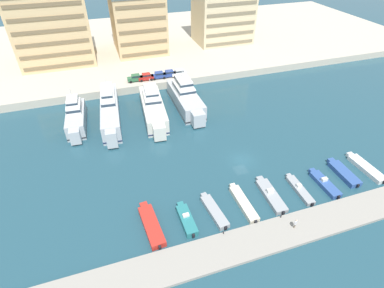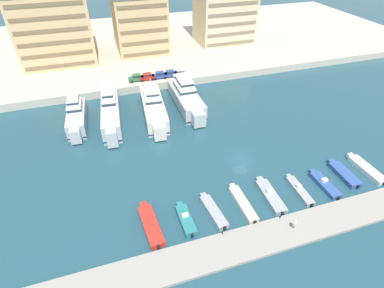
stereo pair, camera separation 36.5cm
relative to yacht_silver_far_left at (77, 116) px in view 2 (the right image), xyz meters
The scene contains 27 objects.
ground_plane 36.64m from the yacht_silver_far_left, 36.99° to the right, with size 400.00×400.00×0.00m, color #234C5B.
quay_promenade 54.77m from the yacht_silver_far_left, 57.76° to the left, with size 180.00×70.00×2.00m, color beige.
pier_dock 48.70m from the yacht_silver_far_left, 53.11° to the right, with size 120.00×5.21×0.51m, color #9E998E.
yacht_silver_far_left is the anchor object (origin of this frame).
yacht_silver_left 7.35m from the yacht_silver_far_left, ahead, with size 5.38×22.83×8.83m.
yacht_ivory_mid_left 16.79m from the yacht_silver_far_left, ahead, with size 5.97×20.25×8.25m.
yacht_silver_center_left 25.09m from the yacht_silver_far_left, ahead, with size 5.05×19.42×8.54m.
motorboat_red_far_left 33.29m from the yacht_silver_far_left, 73.16° to the right, with size 2.71×8.78×1.05m.
motorboat_teal_left 35.80m from the yacht_silver_far_left, 65.44° to the right, with size 1.87×6.63×1.48m.
motorboat_grey_mid_left 37.66m from the yacht_silver_far_left, 58.86° to the right, with size 2.41×7.68×0.88m.
motorboat_cream_center_left 40.44m from the yacht_silver_far_left, 52.70° to the right, with size 1.76×8.52×0.88m.
motorboat_grey_center 43.54m from the yacht_silver_far_left, 47.27° to the right, with size 2.34×8.49×1.39m.
motorboat_grey_center_right 47.55m from the yacht_silver_far_left, 42.91° to the right, with size 1.70×7.52×1.21m.
motorboat_blue_mid_right 51.29m from the yacht_silver_far_left, 39.33° to the right, with size 1.93×7.35×1.39m.
motorboat_blue_right 54.54m from the yacht_silver_far_left, 35.14° to the right, with size 2.33×7.56×0.91m.
motorboat_white_far_right 58.62m from the yacht_silver_far_left, 32.52° to the right, with size 2.26×8.58×0.87m.
car_green_far_left 21.13m from the yacht_silver_far_left, 42.91° to the left, with size 4.11×1.94×1.80m.
car_red_left 23.12m from the yacht_silver_far_left, 37.78° to the left, with size 4.14×2.00×1.80m.
car_blue_mid_left 25.91m from the yacht_silver_far_left, 33.02° to the left, with size 4.14×1.99×1.80m.
car_blue_center_left 28.38m from the yacht_silver_far_left, 29.96° to the left, with size 4.14×2.00×1.80m.
car_white_center 30.68m from the yacht_silver_far_left, 27.03° to the left, with size 4.15×2.02×1.80m.
apartment_block_far_left 37.70m from the yacht_silver_far_left, 95.59° to the left, with size 20.58×17.89×21.49m.
apartment_block_left 44.33m from the yacht_silver_far_left, 61.00° to the left, with size 15.56×18.18×19.18m.
apartment_block_mid_left 63.36m from the yacht_silver_far_left, 36.85° to the left, with size 18.53×13.99×26.63m.
pedestrian_near_edge 48.73m from the yacht_silver_far_left, 52.85° to the right, with size 0.61×0.40×1.71m.
bollard_west 41.31m from the yacht_silver_far_left, 62.33° to the right, with size 0.20×0.20×0.61m.
bollard_west_mid 46.42m from the yacht_silver_far_left, 52.00° to the right, with size 0.20×0.20×0.61m.
Camera 2 is at (-22.29, -38.38, 36.67)m, focal length 28.00 mm.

